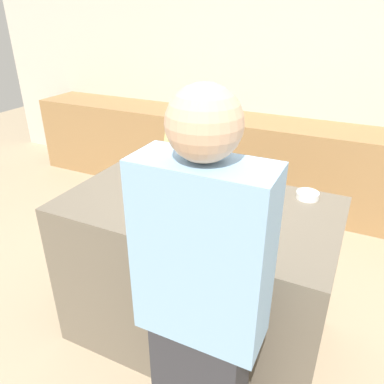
# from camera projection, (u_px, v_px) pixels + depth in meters

# --- Properties ---
(ground_plane) EXTENTS (12.00, 12.00, 0.00)m
(ground_plane) POSITION_uv_depth(u_px,v_px,m) (197.00, 330.00, 2.49)
(ground_plane) COLOR tan
(wall_back) EXTENTS (8.00, 0.05, 2.60)m
(wall_back) POSITION_uv_depth(u_px,v_px,m) (296.00, 75.00, 3.81)
(wall_back) COLOR beige
(wall_back) RESTS_ON ground_plane
(back_cabinet_block) EXTENTS (6.00, 0.60, 0.88)m
(back_cabinet_block) POSITION_uv_depth(u_px,v_px,m) (279.00, 164.00, 3.93)
(back_cabinet_block) COLOR #9E7547
(back_cabinet_block) RESTS_ON ground_plane
(kitchen_island) EXTENTS (1.52, 0.89, 0.96)m
(kitchen_island) POSITION_uv_depth(u_px,v_px,m) (198.00, 272.00, 2.28)
(kitchen_island) COLOR #6B6051
(kitchen_island) RESTS_ON ground_plane
(baking_tray) EXTENTS (0.44, 0.34, 0.01)m
(baking_tray) POSITION_uv_depth(u_px,v_px,m) (183.00, 202.00, 2.06)
(baking_tray) COLOR #B2B2BC
(baking_tray) RESTS_ON kitchen_island
(gingerbread_house) EXTENTS (0.20, 0.14, 0.30)m
(gingerbread_house) POSITION_uv_depth(u_px,v_px,m) (183.00, 184.00, 2.01)
(gingerbread_house) COLOR #5B2D14
(gingerbread_house) RESTS_ON baking_tray
(decorative_tree) EXTENTS (0.11, 0.11, 0.41)m
(decorative_tree) POSITION_uv_depth(u_px,v_px,m) (167.00, 152.00, 2.20)
(decorative_tree) COLOR #DBD675
(decorative_tree) RESTS_ON kitchen_island
(candy_bowl_beside_tree) EXTENTS (0.14, 0.14, 0.04)m
(candy_bowl_beside_tree) POSITION_uv_depth(u_px,v_px,m) (264.00, 196.00, 2.09)
(candy_bowl_beside_tree) COLOR white
(candy_bowl_beside_tree) RESTS_ON kitchen_island
(candy_bowl_center_rear) EXTENTS (0.14, 0.14, 0.04)m
(candy_bowl_center_rear) POSITION_uv_depth(u_px,v_px,m) (255.00, 213.00, 1.92)
(candy_bowl_center_rear) COLOR white
(candy_bowl_center_rear) RESTS_ON kitchen_island
(candy_bowl_far_right) EXTENTS (0.13, 0.13, 0.04)m
(candy_bowl_far_right) POSITION_uv_depth(u_px,v_px,m) (308.00, 195.00, 2.11)
(candy_bowl_far_right) COLOR white
(candy_bowl_far_right) RESTS_ON kitchen_island
(candy_bowl_near_tray_left) EXTENTS (0.13, 0.13, 0.04)m
(candy_bowl_near_tray_left) POSITION_uv_depth(u_px,v_px,m) (250.00, 184.00, 2.24)
(candy_bowl_near_tray_left) COLOR silver
(candy_bowl_near_tray_left) RESTS_ON kitchen_island
(cookbook) EXTENTS (0.18, 0.16, 0.02)m
(cookbook) POSITION_uv_depth(u_px,v_px,m) (212.00, 180.00, 2.32)
(cookbook) COLOR #CCB78C
(cookbook) RESTS_ON kitchen_island
(person) EXTENTS (0.46, 0.57, 1.75)m
(person) POSITION_uv_depth(u_px,v_px,m) (202.00, 315.00, 1.39)
(person) COLOR #333338
(person) RESTS_ON ground_plane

